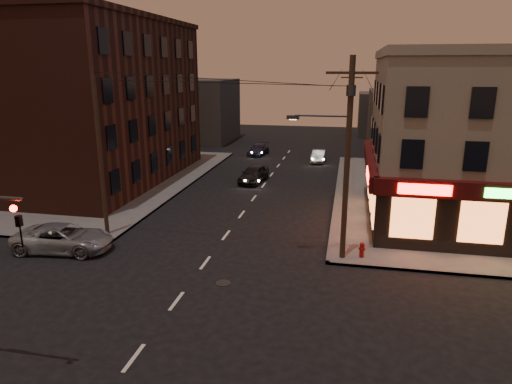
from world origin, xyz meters
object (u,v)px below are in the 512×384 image
(sedan_mid, at_px, (319,156))
(suv_cross, at_px, (63,238))
(sedan_near, at_px, (254,174))
(fire_hydrant, at_px, (362,249))
(sedan_far, at_px, (258,150))

(sedan_mid, bearing_deg, suv_cross, -111.89)
(suv_cross, relative_size, sedan_near, 1.21)
(sedan_near, relative_size, sedan_mid, 1.15)
(sedan_near, distance_m, sedan_mid, 11.00)
(sedan_mid, xyz_separation_m, fire_hydrant, (3.96, -24.75, -0.02))
(suv_cross, height_order, sedan_far, suv_cross)
(sedan_mid, distance_m, sedan_far, 7.33)
(fire_hydrant, bearing_deg, sedan_mid, 99.10)
(fire_hydrant, bearing_deg, sedan_far, 111.77)
(suv_cross, relative_size, sedan_far, 1.27)
(sedan_far, bearing_deg, suv_cross, -92.97)
(sedan_mid, bearing_deg, fire_hydrant, -79.05)
(sedan_near, height_order, fire_hydrant, sedan_near)
(sedan_far, height_order, fire_hydrant, sedan_far)
(sedan_far, bearing_deg, sedan_near, -74.02)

